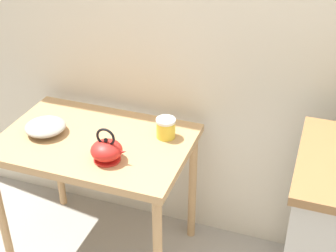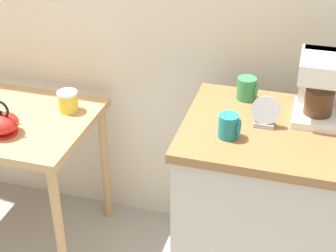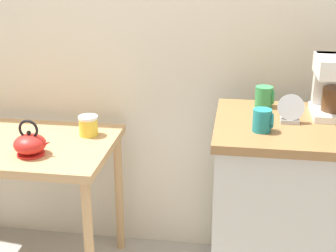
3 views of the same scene
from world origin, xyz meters
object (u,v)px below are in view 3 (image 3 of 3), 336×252
object	(u,v)px
canister_enamel	(88,126)
mug_dark_teal	(263,120)
coffee_maker	(335,83)
teakettle	(30,144)
mug_tall_green	(264,97)
table_clock	(291,110)

from	to	relation	value
canister_enamel	mug_dark_teal	xyz separation A→B (m)	(0.83, -0.34, 0.19)
canister_enamel	coffee_maker	xyz separation A→B (m)	(1.14, -0.09, 0.29)
teakettle	mug_tall_green	xyz separation A→B (m)	(1.03, 0.26, 0.19)
coffee_maker	mug_dark_teal	size ratio (longest dim) A/B	2.85
canister_enamel	table_clock	distance (m)	0.99
mug_dark_teal	canister_enamel	bearing A→B (deg)	157.70
coffee_maker	table_clock	distance (m)	0.25
canister_enamel	coffee_maker	world-z (taller)	coffee_maker
canister_enamel	mug_dark_teal	world-z (taller)	mug_dark_teal
mug_tall_green	canister_enamel	bearing A→B (deg)	178.69
mug_dark_teal	table_clock	size ratio (longest dim) A/B	0.75
teakettle	mug_tall_green	world-z (taller)	mug_tall_green
mug_tall_green	table_clock	world-z (taller)	table_clock
coffee_maker	mug_tall_green	world-z (taller)	coffee_maker
teakettle	canister_enamel	distance (m)	0.33
canister_enamel	mug_tall_green	world-z (taller)	mug_tall_green
teakettle	coffee_maker	size ratio (longest dim) A/B	0.69
table_clock	coffee_maker	bearing A→B (deg)	35.03
teakettle	mug_tall_green	size ratio (longest dim) A/B	1.88
teakettle	canister_enamel	size ratio (longest dim) A/B	1.77
canister_enamel	coffee_maker	bearing A→B (deg)	-4.49
mug_tall_green	table_clock	size ratio (longest dim) A/B	0.78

